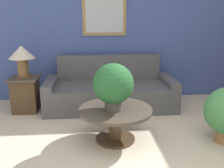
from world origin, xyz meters
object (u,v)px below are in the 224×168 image
side_table (26,94)px  table_lamp (22,56)px  coffee_table (115,117)px  couch_main (110,92)px  potted_plant_on_table (113,85)px

side_table → table_lamp: table_lamp is taller
coffee_table → side_table: (-1.44, 1.19, -0.02)m
couch_main → table_lamp: (-1.47, -0.09, 0.69)m
table_lamp → side_table: bearing=90.0°
couch_main → coffee_table: (-0.03, -1.28, 0.04)m
table_lamp → couch_main: bearing=3.4°
potted_plant_on_table → side_table: bearing=138.7°
potted_plant_on_table → table_lamp: bearing=138.7°
couch_main → potted_plant_on_table: bearing=-92.8°
couch_main → table_lamp: bearing=-176.6°
couch_main → side_table: (-1.47, -0.09, 0.03)m
couch_main → potted_plant_on_table: 1.42m
coffee_table → potted_plant_on_table: bearing=-125.3°
table_lamp → potted_plant_on_table: bearing=-41.3°
table_lamp → potted_plant_on_table: (1.41, -1.24, -0.19)m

